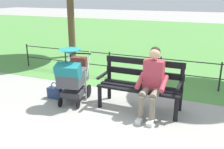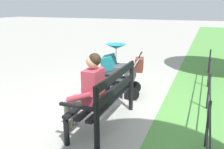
% 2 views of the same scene
% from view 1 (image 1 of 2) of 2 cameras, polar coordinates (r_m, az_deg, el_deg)
% --- Properties ---
extents(ground_plane, '(60.00, 60.00, 0.00)m').
position_cam_1_polar(ground_plane, '(5.19, -0.67, -6.80)').
color(ground_plane, '#9E9B93').
extents(grass_lawn, '(40.00, 16.00, 0.01)m').
position_cam_1_polar(grass_lawn, '(13.43, 14.44, 8.14)').
color(grass_lawn, '#518E42').
rests_on(grass_lawn, ground).
extents(park_bench, '(1.60, 0.61, 0.96)m').
position_cam_1_polar(park_bench, '(4.89, 6.67, -1.83)').
color(park_bench, black).
rests_on(park_bench, ground).
extents(person_on_bench, '(0.53, 0.74, 1.28)m').
position_cam_1_polar(person_on_bench, '(4.58, 9.16, -1.34)').
color(person_on_bench, slate).
rests_on(person_on_bench, ground).
extents(stroller, '(0.65, 0.96, 1.15)m').
position_cam_1_polar(stroller, '(5.14, -9.00, -0.16)').
color(stroller, black).
rests_on(stroller, ground).
extents(handbag, '(0.32, 0.14, 0.37)m').
position_cam_1_polar(handbag, '(5.56, -12.98, -4.08)').
color(handbag, navy).
rests_on(handbag, ground).
extents(park_fence, '(7.00, 0.04, 0.70)m').
position_cam_1_polar(park_fence, '(6.50, 5.05, 2.24)').
color(park_fence, black).
rests_on(park_fence, ground).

